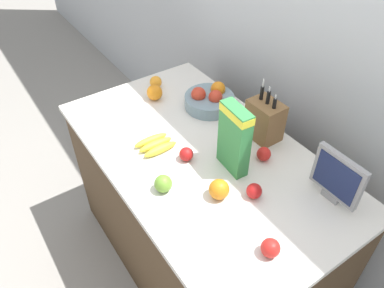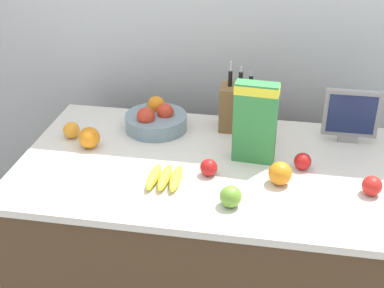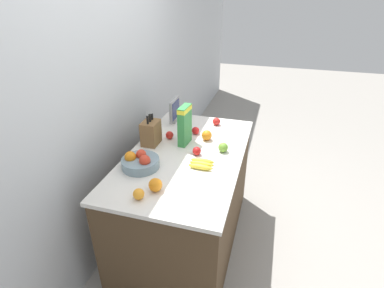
{
  "view_description": "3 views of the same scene",
  "coord_description": "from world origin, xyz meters",
  "px_view_note": "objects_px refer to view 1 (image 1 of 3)",
  "views": [
    {
      "loc": [
        1.08,
        -0.79,
        2.12
      ],
      "look_at": [
        -0.01,
        -0.05,
        0.98
      ],
      "focal_mm": 35.0,
      "sensor_mm": 36.0,
      "label": 1
    },
    {
      "loc": [
        0.24,
        -1.81,
        1.99
      ],
      "look_at": [
        -0.07,
        -0.05,
        1.02
      ],
      "focal_mm": 50.0,
      "sensor_mm": 36.0,
      "label": 2
    },
    {
      "loc": [
        -1.96,
        -0.62,
        2.08
      ],
      "look_at": [
        0.06,
        -0.03,
        0.96
      ],
      "focal_mm": 28.0,
      "sensor_mm": 36.0,
      "label": 3
    }
  ],
  "objects_px": {
    "cereal_box": "(234,137)",
    "apple_rightmost": "(186,154)",
    "banana_bunch": "(156,145)",
    "knife_block": "(265,120)",
    "apple_near_bananas": "(254,191)",
    "fruit_bowl": "(210,99)",
    "apple_by_knife_block": "(270,248)",
    "orange_front_right": "(219,189)",
    "small_monitor": "(337,178)",
    "apple_front": "(264,154)",
    "orange_by_cereal": "(156,82)",
    "orange_near_bowl": "(155,92)",
    "apple_middle": "(163,184)"
  },
  "relations": [
    {
      "from": "cereal_box",
      "to": "apple_middle",
      "type": "relative_size",
      "value": 4.22
    },
    {
      "from": "fruit_bowl",
      "to": "orange_front_right",
      "type": "relative_size",
      "value": 3.11
    },
    {
      "from": "apple_near_bananas",
      "to": "apple_rightmost",
      "type": "height_order",
      "value": "same"
    },
    {
      "from": "banana_bunch",
      "to": "apple_rightmost",
      "type": "bearing_deg",
      "value": 26.98
    },
    {
      "from": "cereal_box",
      "to": "apple_rightmost",
      "type": "relative_size",
      "value": 4.95
    },
    {
      "from": "apple_by_knife_block",
      "to": "orange_near_bowl",
      "type": "relative_size",
      "value": 0.81
    },
    {
      "from": "apple_near_bananas",
      "to": "orange_front_right",
      "type": "height_order",
      "value": "orange_front_right"
    },
    {
      "from": "apple_by_knife_block",
      "to": "orange_front_right",
      "type": "xyz_separation_m",
      "value": [
        -0.33,
        0.01,
        0.01
      ]
    },
    {
      "from": "knife_block",
      "to": "cereal_box",
      "type": "xyz_separation_m",
      "value": [
        0.08,
        -0.27,
        0.08
      ]
    },
    {
      "from": "knife_block",
      "to": "orange_by_cereal",
      "type": "xyz_separation_m",
      "value": [
        -0.7,
        -0.21,
        -0.07
      ]
    },
    {
      "from": "apple_rightmost",
      "to": "orange_by_cereal",
      "type": "relative_size",
      "value": 0.93
    },
    {
      "from": "cereal_box",
      "to": "apple_front",
      "type": "relative_size",
      "value": 4.92
    },
    {
      "from": "apple_near_bananas",
      "to": "knife_block",
      "type": "bearing_deg",
      "value": 132.51
    },
    {
      "from": "apple_near_bananas",
      "to": "orange_front_right",
      "type": "bearing_deg",
      "value": -124.33
    },
    {
      "from": "orange_by_cereal",
      "to": "knife_block",
      "type": "bearing_deg",
      "value": 17.0
    },
    {
      "from": "cereal_box",
      "to": "orange_front_right",
      "type": "xyz_separation_m",
      "value": [
        0.11,
        -0.16,
        -0.13
      ]
    },
    {
      "from": "apple_by_knife_block",
      "to": "apple_front",
      "type": "relative_size",
      "value": 1.08
    },
    {
      "from": "apple_rightmost",
      "to": "banana_bunch",
      "type": "bearing_deg",
      "value": -153.02
    },
    {
      "from": "knife_block",
      "to": "apple_near_bananas",
      "type": "distance_m",
      "value": 0.42
    },
    {
      "from": "small_monitor",
      "to": "banana_bunch",
      "type": "xyz_separation_m",
      "value": [
        -0.7,
        -0.45,
        -0.11
      ]
    },
    {
      "from": "orange_near_bowl",
      "to": "apple_middle",
      "type": "bearing_deg",
      "value": -26.99
    },
    {
      "from": "banana_bunch",
      "to": "orange_front_right",
      "type": "xyz_separation_m",
      "value": [
        0.42,
        0.06,
        0.02
      ]
    },
    {
      "from": "cereal_box",
      "to": "orange_by_cereal",
      "type": "relative_size",
      "value": 4.6
    },
    {
      "from": "small_monitor",
      "to": "apple_rightmost",
      "type": "xyz_separation_m",
      "value": [
        -0.54,
        -0.37,
        -0.09
      ]
    },
    {
      "from": "banana_bunch",
      "to": "apple_rightmost",
      "type": "distance_m",
      "value": 0.17
    },
    {
      "from": "fruit_bowl",
      "to": "apple_near_bananas",
      "type": "height_order",
      "value": "fruit_bowl"
    },
    {
      "from": "apple_by_knife_block",
      "to": "apple_middle",
      "type": "distance_m",
      "value": 0.52
    },
    {
      "from": "orange_near_bowl",
      "to": "apple_by_knife_block",
      "type": "bearing_deg",
      "value": -8.08
    },
    {
      "from": "orange_by_cereal",
      "to": "apple_rightmost",
      "type": "bearing_deg",
      "value": -17.66
    },
    {
      "from": "apple_rightmost",
      "to": "apple_front",
      "type": "xyz_separation_m",
      "value": [
        0.2,
        0.3,
        0.0
      ]
    },
    {
      "from": "apple_by_knife_block",
      "to": "orange_front_right",
      "type": "relative_size",
      "value": 0.82
    },
    {
      "from": "fruit_bowl",
      "to": "apple_rightmost",
      "type": "bearing_deg",
      "value": -50.38
    },
    {
      "from": "apple_near_bananas",
      "to": "apple_middle",
      "type": "height_order",
      "value": "apple_middle"
    },
    {
      "from": "apple_rightmost",
      "to": "orange_by_cereal",
      "type": "height_order",
      "value": "orange_by_cereal"
    },
    {
      "from": "apple_rightmost",
      "to": "orange_by_cereal",
      "type": "distance_m",
      "value": 0.66
    },
    {
      "from": "fruit_bowl",
      "to": "apple_front",
      "type": "distance_m",
      "value": 0.49
    },
    {
      "from": "knife_block",
      "to": "orange_by_cereal",
      "type": "relative_size",
      "value": 4.35
    },
    {
      "from": "apple_front",
      "to": "orange_near_bowl",
      "type": "relative_size",
      "value": 0.75
    },
    {
      "from": "apple_front",
      "to": "orange_by_cereal",
      "type": "relative_size",
      "value": 0.93
    },
    {
      "from": "fruit_bowl",
      "to": "orange_near_bowl",
      "type": "height_order",
      "value": "fruit_bowl"
    },
    {
      "from": "knife_block",
      "to": "apple_middle",
      "type": "distance_m",
      "value": 0.61
    },
    {
      "from": "small_monitor",
      "to": "apple_by_knife_block",
      "type": "distance_m",
      "value": 0.41
    },
    {
      "from": "small_monitor",
      "to": "orange_near_bowl",
      "type": "height_order",
      "value": "small_monitor"
    },
    {
      "from": "small_monitor",
      "to": "apple_middle",
      "type": "xyz_separation_m",
      "value": [
        -0.44,
        -0.56,
        -0.09
      ]
    },
    {
      "from": "small_monitor",
      "to": "orange_by_cereal",
      "type": "relative_size",
      "value": 3.28
    },
    {
      "from": "fruit_bowl",
      "to": "banana_bunch",
      "type": "height_order",
      "value": "fruit_bowl"
    },
    {
      "from": "apple_rightmost",
      "to": "orange_near_bowl",
      "type": "xyz_separation_m",
      "value": [
        -0.52,
        0.13,
        0.01
      ]
    },
    {
      "from": "apple_near_bananas",
      "to": "orange_by_cereal",
      "type": "relative_size",
      "value": 0.94
    },
    {
      "from": "apple_middle",
      "to": "orange_near_bowl",
      "type": "relative_size",
      "value": 0.87
    },
    {
      "from": "apple_near_bananas",
      "to": "orange_front_right",
      "type": "relative_size",
      "value": 0.76
    }
  ]
}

